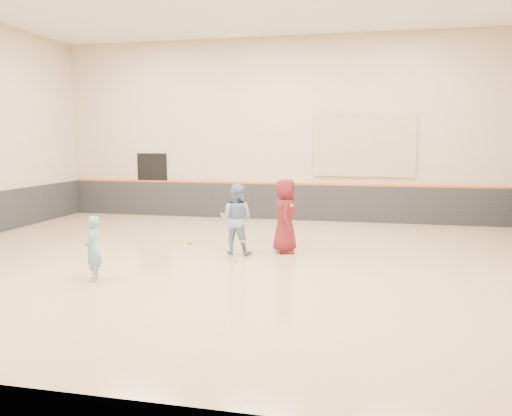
% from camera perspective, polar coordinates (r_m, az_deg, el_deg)
% --- Properties ---
extents(room, '(15.04, 12.04, 6.22)m').
position_cam_1_polar(room, '(10.99, -2.77, -1.95)').
color(room, tan).
rests_on(room, ground).
extents(wainscot_back, '(14.90, 0.04, 1.20)m').
position_cam_1_polar(wainscot_back, '(16.80, 2.49, 0.71)').
color(wainscot_back, '#232326').
rests_on(wainscot_back, floor).
extents(accent_stripe, '(14.90, 0.03, 0.06)m').
position_cam_1_polar(accent_stripe, '(16.72, 2.50, 2.81)').
color(accent_stripe, '#D85914').
rests_on(accent_stripe, wall_back).
extents(acoustic_panel, '(3.20, 0.08, 2.00)m').
position_cam_1_polar(acoustic_panel, '(16.41, 12.27, 7.02)').
color(acoustic_panel, tan).
rests_on(acoustic_panel, wall_back).
extents(doorway, '(1.10, 0.05, 2.20)m').
position_cam_1_polar(doorway, '(18.06, -11.73, 2.64)').
color(doorway, black).
rests_on(doorway, floor).
extents(girl, '(0.45, 0.53, 1.25)m').
position_cam_1_polar(girl, '(9.98, -18.18, -4.44)').
color(girl, '#67B3AF').
rests_on(girl, floor).
extents(instructor, '(0.85, 0.69, 1.66)m').
position_cam_1_polar(instructor, '(11.71, -2.30, -1.27)').
color(instructor, '#7D98C1').
rests_on(instructor, floor).
extents(young_man, '(0.70, 0.95, 1.76)m').
position_cam_1_polar(young_man, '(11.86, 3.32, -0.90)').
color(young_man, maroon).
rests_on(young_man, floor).
extents(held_racket, '(0.42, 0.42, 0.52)m').
position_cam_1_polar(held_racket, '(11.52, -1.58, -3.28)').
color(held_racket, gold).
rests_on(held_racket, instructor).
extents(spare_racket, '(0.70, 0.70, 0.06)m').
position_cam_1_polar(spare_racket, '(13.29, -8.14, -3.76)').
color(spare_racket, '#BFE732').
rests_on(spare_racket, floor).
extents(ball_under_racket, '(0.07, 0.07, 0.07)m').
position_cam_1_polar(ball_under_racket, '(11.03, -2.34, -6.04)').
color(ball_under_racket, yellow).
rests_on(ball_under_racket, floor).
extents(ball_in_hand, '(0.07, 0.07, 0.07)m').
position_cam_1_polar(ball_in_hand, '(11.57, 4.11, 0.28)').
color(ball_in_hand, yellow).
rests_on(ball_in_hand, young_man).
extents(ball_beside_spare, '(0.07, 0.07, 0.07)m').
position_cam_1_polar(ball_beside_spare, '(13.39, 3.22, -3.58)').
color(ball_beside_spare, '#D9ED37').
rests_on(ball_beside_spare, floor).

